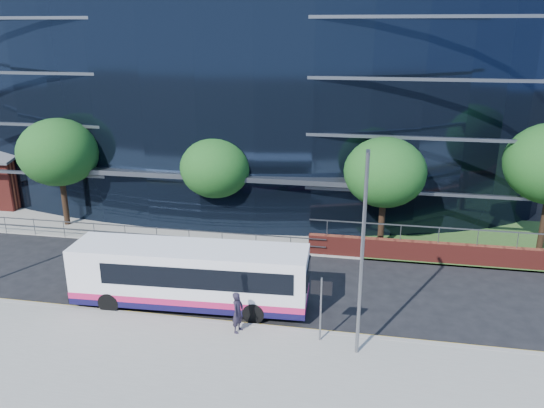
% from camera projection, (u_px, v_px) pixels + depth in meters
% --- Properties ---
extents(ground, '(200.00, 200.00, 0.00)m').
position_uv_depth(ground, '(224.00, 313.00, 23.91)').
color(ground, black).
rests_on(ground, ground).
extents(pavement_near, '(80.00, 8.00, 0.15)m').
position_uv_depth(pavement_near, '(187.00, 380.00, 19.22)').
color(pavement_near, gray).
rests_on(pavement_near, ground).
extents(kerb, '(80.00, 0.25, 0.16)m').
position_uv_depth(kerb, '(217.00, 323.00, 22.95)').
color(kerb, gray).
rests_on(kerb, ground).
extents(yellow_line_outer, '(80.00, 0.08, 0.01)m').
position_uv_depth(yellow_line_outer, '(219.00, 322.00, 23.16)').
color(yellow_line_outer, gold).
rests_on(yellow_line_outer, ground).
extents(yellow_line_inner, '(80.00, 0.08, 0.01)m').
position_uv_depth(yellow_line_inner, '(220.00, 320.00, 23.30)').
color(yellow_line_inner, gold).
rests_on(yellow_line_inner, ground).
extents(far_forecourt, '(50.00, 8.00, 0.10)m').
position_uv_depth(far_forecourt, '(181.00, 221.00, 35.19)').
color(far_forecourt, gray).
rests_on(far_forecourt, ground).
extents(glass_office, '(44.00, 23.10, 16.00)m').
position_uv_depth(glass_office, '(242.00, 85.00, 41.53)').
color(glass_office, black).
rests_on(glass_office, ground).
extents(guard_railings, '(24.00, 0.05, 1.10)m').
position_uv_depth(guard_railings, '(125.00, 229.00, 31.56)').
color(guard_railings, slate).
rests_on(guard_railings, ground).
extents(street_sign, '(0.85, 0.09, 2.80)m').
position_uv_depth(street_sign, '(321.00, 296.00, 20.97)').
color(street_sign, slate).
rests_on(street_sign, pavement_near).
extents(tree_far_a, '(4.95, 4.95, 6.98)m').
position_uv_depth(tree_far_a, '(58.00, 152.00, 33.01)').
color(tree_far_a, black).
rests_on(tree_far_a, ground).
extents(tree_far_b, '(4.29, 4.29, 6.05)m').
position_uv_depth(tree_far_b, '(216.00, 168.00, 31.96)').
color(tree_far_b, black).
rests_on(tree_far_b, ground).
extents(tree_far_c, '(4.62, 4.62, 6.51)m').
position_uv_depth(tree_far_c, '(385.00, 172.00, 29.67)').
color(tree_far_c, black).
rests_on(tree_far_c, ground).
extents(streetlight_east, '(0.15, 0.77, 8.00)m').
position_uv_depth(streetlight_east, '(362.00, 251.00, 19.44)').
color(streetlight_east, slate).
rests_on(streetlight_east, pavement_near).
extents(city_bus, '(10.87, 2.95, 2.91)m').
position_uv_depth(city_bus, '(192.00, 275.00, 24.06)').
color(city_bus, white).
rests_on(city_bus, ground).
extents(pedestrian, '(0.57, 0.74, 1.79)m').
position_uv_depth(pedestrian, '(238.00, 312.00, 21.92)').
color(pedestrian, '#221D2C').
rests_on(pedestrian, pavement_near).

